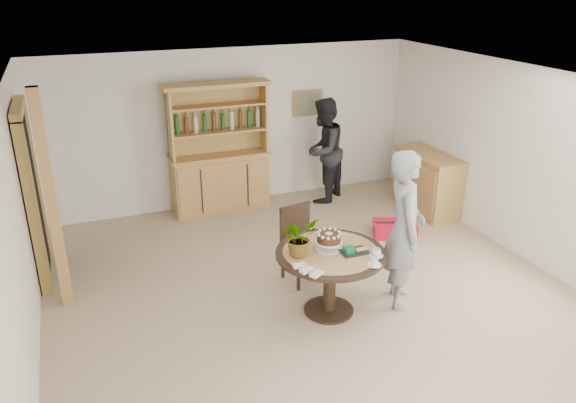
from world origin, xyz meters
The scene contains 17 objects.
ground centered at (0.00, 0.00, 0.00)m, with size 7.00×7.00×0.00m, color tan.
room_shell centered at (0.00, 0.01, 1.74)m, with size 6.04×7.04×2.52m.
doorway centered at (-2.93, 2.00, 1.11)m, with size 0.13×1.10×2.18m.
pine_post centered at (-2.70, 1.20, 1.25)m, with size 0.12×0.12×2.50m, color tan.
hutch centered at (-0.30, 3.24, 0.69)m, with size 1.62×0.54×2.04m.
sideboard centered at (2.74, 2.00, 0.47)m, with size 0.54×1.26×0.94m.
dining_table centered at (0.03, -0.08, 0.60)m, with size 1.20×1.20×0.76m.
dining_chair centered at (0.02, 0.75, 0.54)m, with size 0.49×0.49×0.95m.
birthday_cake centered at (0.03, -0.03, 0.88)m, with size 0.30×0.30×0.20m.
flower_vase centered at (-0.32, -0.03, 0.97)m, with size 0.38×0.33×0.42m, color #3F7233.
gift_tray centered at (0.25, -0.21, 0.79)m, with size 0.30×0.20×0.08m.
coffee_cup_a centered at (0.43, -0.36, 0.80)m, with size 0.15×0.15×0.09m.
coffee_cup_b centered at (0.31, -0.53, 0.79)m, with size 0.15×0.15×0.08m.
napkins centered at (-0.38, -0.39, 0.77)m, with size 0.24×0.33×0.03m.
teen_boy centered at (0.88, -0.18, 0.91)m, with size 0.67×0.44×1.83m, color gray.
adult_person centered at (1.38, 3.00, 0.86)m, with size 0.83×0.65×1.72m, color black.
red_suitcase centered at (1.77, 1.34, 0.10)m, with size 0.71×0.60×0.21m.
Camera 1 is at (-2.40, -4.93, 3.55)m, focal length 35.00 mm.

